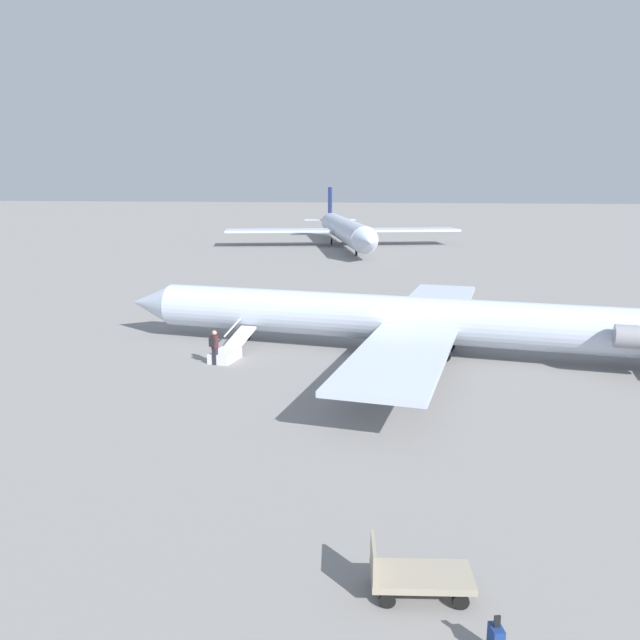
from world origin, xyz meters
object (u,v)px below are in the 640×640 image
at_px(airplane_main, 415,319).
at_px(boarding_stairs, 228,352).
at_px(luggage_cart, 416,576).
at_px(airplane_far_center, 344,229).
at_px(passenger, 214,345).

height_order(airplane_main, boarding_stairs, airplane_main).
distance_m(boarding_stairs, luggage_cart, 20.20).
distance_m(airplane_main, boarding_stairs, 9.87).
bearing_deg(airplane_far_center, boarding_stairs, -12.78).
distance_m(airplane_far_center, passenger, 63.12).
distance_m(airplane_far_center, boarding_stairs, 61.94).
height_order(airplane_main, passenger, airplane_main).
bearing_deg(passenger, airplane_far_center, 9.23).
bearing_deg(boarding_stairs, airplane_main, -67.44).
distance_m(passenger, luggage_cart, 19.32).
relative_size(airplane_far_center, boarding_stairs, 10.79).
bearing_deg(luggage_cart, passenger, -66.04).
height_order(airplane_far_center, passenger, airplane_far_center).
height_order(airplane_far_center, luggage_cart, airplane_far_center).
bearing_deg(passenger, boarding_stairs, -6.31).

